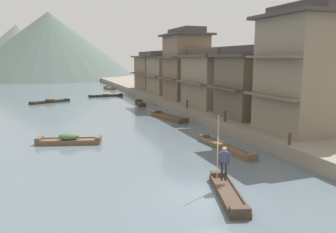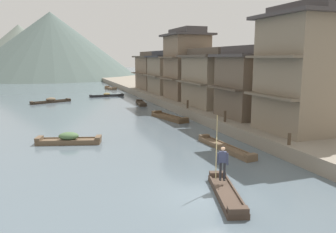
{
  "view_description": "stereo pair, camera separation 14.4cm",
  "coord_description": "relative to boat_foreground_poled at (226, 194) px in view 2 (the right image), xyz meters",
  "views": [
    {
      "loc": [
        -6.59,
        -12.58,
        6.02
      ],
      "look_at": [
        2.46,
        12.41,
        1.32
      ],
      "focal_mm": 35.57,
      "sensor_mm": 36.0,
      "label": 1
    },
    {
      "loc": [
        -6.45,
        -12.63,
        6.02
      ],
      "look_at": [
        2.46,
        12.41,
        1.32
      ],
      "focal_mm": 35.57,
      "sensor_mm": 36.0,
      "label": 2
    }
  ],
  "objects": [
    {
      "name": "house_waterfront_nearest",
      "position": [
        10.04,
        6.53,
        5.04
      ],
      "size": [
        6.91,
        5.99,
        8.74
      ],
      "color": "#7F705B",
      "rests_on": "riverbank_right"
    },
    {
      "name": "mooring_post_dock_far",
      "position": [
        6.28,
        19.23,
        1.16
      ],
      "size": [
        0.2,
        0.2,
        0.84
      ],
      "primitive_type": "cylinder",
      "color": "#473828",
      "rests_on": "riverbank_right"
    },
    {
      "name": "boat_midriver_drifting",
      "position": [
        4.08,
        52.21,
        0.03
      ],
      "size": [
        1.84,
        3.79,
        0.56
      ],
      "color": "brown",
      "rests_on": "ground"
    },
    {
      "name": "house_waterfront_tall",
      "position": [
        9.29,
        19.95,
        3.74
      ],
      "size": [
        5.41,
        7.5,
        6.14
      ],
      "color": "#7F705B",
      "rests_on": "riverbank_right"
    },
    {
      "name": "hill_far_east",
      "position": [
        -16.77,
        126.51,
        8.97
      ],
      "size": [
        42.55,
        42.55,
        18.25
      ],
      "primitive_type": "cone",
      "color": "slate",
      "rests_on": "ground"
    },
    {
      "name": "house_waterfront_narrow",
      "position": [
        9.35,
        27.01,
        5.05
      ],
      "size": [
        5.54,
        6.2,
        8.74
      ],
      "color": "#75604C",
      "rests_on": "riverbank_right"
    },
    {
      "name": "house_waterfront_far",
      "position": [
        9.32,
        34.15,
        3.74
      ],
      "size": [
        5.46,
        7.17,
        6.14
      ],
      "color": "#7F705B",
      "rests_on": "riverbank_right"
    },
    {
      "name": "house_waterfront_second",
      "position": [
        9.26,
        12.78,
        3.75
      ],
      "size": [
        5.34,
        5.75,
        6.14
      ],
      "color": "brown",
      "rests_on": "riverbank_right"
    },
    {
      "name": "mooring_post_dock_mid",
      "position": [
        6.28,
        11.43,
        1.19
      ],
      "size": [
        0.2,
        0.2,
        0.9
      ],
      "primitive_type": "cylinder",
      "color": "#473828",
      "rests_on": "riverbank_right"
    },
    {
      "name": "boat_moored_nearest",
      "position": [
        4.02,
        18.55,
        0.01
      ],
      "size": [
        2.24,
        5.38,
        0.51
      ],
      "color": "brown",
      "rests_on": "ground"
    },
    {
      "name": "boat_moored_far",
      "position": [
        3.71,
        6.76,
        -0.01
      ],
      "size": [
        1.25,
        5.85,
        0.46
      ],
      "color": "brown",
      "rests_on": "ground"
    },
    {
      "name": "boat_upstream_distant",
      "position": [
        -5.94,
        11.94,
        0.14
      ],
      "size": [
        4.61,
        2.3,
        0.82
      ],
      "color": "brown",
      "rests_on": "ground"
    },
    {
      "name": "hill_far_centre",
      "position": [
        -2.95,
        102.14,
        8.01
      ],
      "size": [
        36.17,
        36.17,
        16.33
      ],
      "primitive_type": "cone",
      "color": "#4C5B56",
      "rests_on": "ground"
    },
    {
      "name": "boat_moored_third",
      "position": [
        -6.98,
        35.57,
        0.08
      ],
      "size": [
        5.35,
        3.08,
        0.71
      ],
      "color": "#33281E",
      "rests_on": "ground"
    },
    {
      "name": "boat_foreground_poled",
      "position": [
        0.0,
        0.0,
        0.0
      ],
      "size": [
        2.06,
        4.36,
        0.47
      ],
      "color": "#423328",
      "rests_on": "ground"
    },
    {
      "name": "boat_midriver_upstream",
      "position": [
        4.13,
        29.66,
        -0.01
      ],
      "size": [
        1.45,
        4.22,
        0.44
      ],
      "color": "#33281E",
      "rests_on": "ground"
    },
    {
      "name": "house_waterfront_end",
      "position": [
        9.62,
        41.27,
        3.73
      ],
      "size": [
        6.05,
        7.96,
        6.14
      ],
      "color": "#75604C",
      "rests_on": "riverbank_right"
    },
    {
      "name": "ground_plane",
      "position": [
        -0.55,
        0.56,
        -0.16
      ],
      "size": [
        400.0,
        400.0,
        0.0
      ],
      "primitive_type": "plane",
      "color": "slate"
    },
    {
      "name": "riverbank_right",
      "position": [
        14.93,
        30.56,
        0.29
      ],
      "size": [
        18.0,
        110.0,
        0.89
      ],
      "primitive_type": "cube",
      "color": "gray",
      "rests_on": "ground"
    },
    {
      "name": "hill_far_west",
      "position": [
        -5.75,
        97.43,
        9.69
      ],
      "size": [
        52.34,
        52.34,
        19.69
      ],
      "primitive_type": "cone",
      "color": "#4C5B56",
      "rests_on": "ground"
    },
    {
      "name": "boatman_person",
      "position": [
        0.23,
        0.86,
        1.32
      ],
      "size": [
        0.53,
        0.36,
        3.04
      ],
      "color": "black",
      "rests_on": "boat_foreground_poled"
    },
    {
      "name": "mooring_post_dock_near",
      "position": [
        6.28,
        3.67,
        1.09
      ],
      "size": [
        0.2,
        0.2,
        0.71
      ],
      "primitive_type": "cylinder",
      "color": "#473828",
      "rests_on": "riverbank_right"
    },
    {
      "name": "boat_moored_second",
      "position": [
        1.38,
        40.23,
        0.04
      ],
      "size": [
        5.39,
        1.13,
        0.62
      ],
      "color": "#232326",
      "rests_on": "ground"
    }
  ]
}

